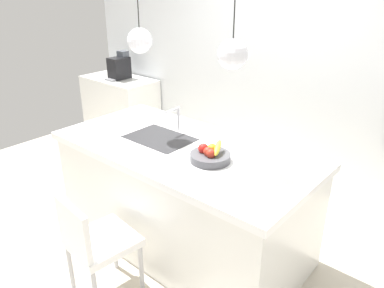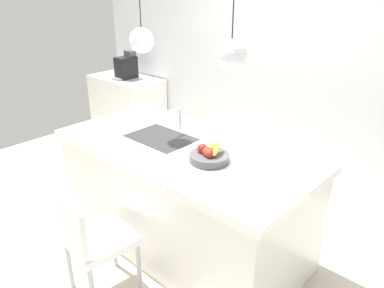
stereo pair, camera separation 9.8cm
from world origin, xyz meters
TOP-DOWN VIEW (x-y plane):
  - floor at (0.00, 0.00)m, footprint 6.60×6.60m
  - back_wall at (0.00, 1.65)m, footprint 6.00×0.10m
  - kitchen_island at (0.00, 0.00)m, footprint 2.19×1.08m
  - sink_basin at (-0.27, 0.00)m, footprint 0.56×0.40m
  - faucet at (-0.27, 0.21)m, footprint 0.02×0.17m
  - fruit_bowl at (0.33, -0.06)m, footprint 0.31×0.31m
  - side_counter at (-2.40, 1.28)m, footprint 1.10×0.60m
  - coffee_machine at (-2.36, 1.28)m, footprint 0.20×0.35m
  - chair_near at (-0.05, -0.88)m, footprint 0.48×0.49m
  - pendant_light_left at (-0.45, 0.00)m, footprint 0.20×0.20m
  - pendant_light_right at (0.45, 0.00)m, footprint 0.20×0.20m

SIDE VIEW (x-z plane):
  - floor at x=0.00m, z-range 0.00..0.00m
  - side_counter at x=-2.40m, z-range 0.00..0.90m
  - kitchen_island at x=0.00m, z-range 0.00..0.96m
  - chair_near at x=-0.05m, z-range 0.07..0.94m
  - sink_basin at x=-0.27m, z-range 0.94..0.96m
  - fruit_bowl at x=0.33m, z-range 0.92..1.08m
  - coffee_machine at x=-2.36m, z-range 0.87..1.25m
  - faucet at x=-0.27m, z-range 0.99..1.21m
  - back_wall at x=0.00m, z-range 0.00..2.60m
  - pendant_light_left at x=-0.45m, z-range 1.35..2.16m
  - pendant_light_right at x=0.45m, z-range 1.35..2.16m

